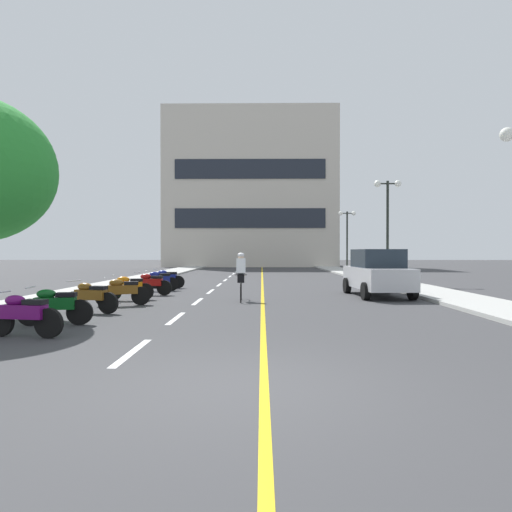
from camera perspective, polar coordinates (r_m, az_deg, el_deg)
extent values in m
plane|color=#38383A|center=(26.85, 0.25, -3.15)|extent=(140.00, 140.00, 0.00)
cube|color=#A8A8A3|center=(30.74, -13.26, -2.59)|extent=(2.40, 72.00, 0.12)
cube|color=#A8A8A3|center=(30.64, 13.90, -2.60)|extent=(2.40, 72.00, 0.12)
cube|color=silver|center=(8.28, -15.15, -11.47)|extent=(0.14, 2.20, 0.01)
cube|color=silver|center=(12.12, -9.93, -7.63)|extent=(0.14, 2.20, 0.01)
cube|color=silver|center=(16.04, -7.27, -5.63)|extent=(0.14, 2.20, 0.01)
cube|color=silver|center=(19.99, -5.68, -4.41)|extent=(0.14, 2.20, 0.01)
cube|color=silver|center=(23.95, -4.61, -3.59)|extent=(0.14, 2.20, 0.01)
cube|color=silver|center=(27.93, -3.85, -3.00)|extent=(0.14, 2.20, 0.01)
cube|color=silver|center=(31.91, -3.27, -2.56)|extent=(0.14, 2.20, 0.01)
cube|color=silver|center=(35.90, -2.83, -2.22)|extent=(0.14, 2.20, 0.01)
cube|color=silver|center=(39.89, -2.47, -1.94)|extent=(0.14, 2.20, 0.01)
cube|color=silver|center=(43.88, -2.18, -1.72)|extent=(0.14, 2.20, 0.01)
cube|color=silver|center=(47.87, -1.94, -1.53)|extent=(0.14, 2.20, 0.01)
cube|color=silver|center=(51.87, -1.74, -1.37)|extent=(0.14, 2.20, 0.01)
cube|color=gold|center=(29.84, 0.78, -2.78)|extent=(0.12, 66.00, 0.01)
cube|color=beige|center=(55.41, -0.64, 8.18)|extent=(19.90, 8.22, 18.20)
cube|color=#1E232D|center=(50.89, -0.75, 4.74)|extent=(16.72, 0.10, 2.18)
cube|color=#1E232D|center=(51.58, -0.76, 10.80)|extent=(16.72, 0.10, 2.18)
sphere|color=white|center=(13.68, 28.77, 13.12)|extent=(0.36, 0.36, 0.36)
cylinder|color=black|center=(25.74, 16.06, 2.99)|extent=(0.14, 0.14, 5.43)
cylinder|color=black|center=(25.98, 16.07, 8.65)|extent=(1.10, 0.08, 0.08)
sphere|color=white|center=(25.84, 14.88, 8.70)|extent=(0.36, 0.36, 0.36)
sphere|color=white|center=(26.13, 17.25, 8.60)|extent=(0.36, 0.36, 0.36)
cylinder|color=black|center=(38.93, 11.27, 1.81)|extent=(0.14, 0.14, 4.97)
cylinder|color=black|center=(39.05, 11.28, 5.24)|extent=(1.10, 0.08, 0.08)
sphere|color=white|center=(38.95, 10.48, 5.25)|extent=(0.36, 0.36, 0.36)
sphere|color=white|center=(39.15, 12.07, 5.23)|extent=(0.36, 0.36, 0.36)
cylinder|color=black|center=(19.46, 11.26, -3.61)|extent=(0.25, 0.65, 0.64)
cylinder|color=black|center=(19.93, 16.03, -3.53)|extent=(0.25, 0.65, 0.64)
cylinder|color=black|center=(16.76, 13.48, -4.28)|extent=(0.25, 0.65, 0.64)
cylinder|color=black|center=(17.29, 18.93, -4.15)|extent=(0.25, 0.65, 0.64)
cube|color=#B7B7BC|center=(18.31, 14.87, -2.63)|extent=(1.91, 4.28, 0.80)
cube|color=#1E2833|center=(18.29, 14.87, -0.28)|extent=(1.67, 2.27, 0.70)
cylinder|color=black|center=(10.73, -29.25, -7.15)|extent=(0.61, 0.20, 0.60)
cylinder|color=black|center=(10.07, -24.39, -7.64)|extent=(0.61, 0.20, 0.60)
cube|color=#590C59|center=(10.36, -26.90, -6.19)|extent=(0.93, 0.43, 0.28)
ellipsoid|color=#590C59|center=(10.46, -27.78, -4.92)|extent=(0.47, 0.31, 0.22)
cube|color=black|center=(10.19, -25.79, -5.17)|extent=(0.47, 0.31, 0.10)
cylinder|color=silver|center=(10.67, -29.27, -3.96)|extent=(0.13, 0.60, 0.03)
cylinder|color=black|center=(11.90, -26.25, -6.39)|extent=(0.61, 0.17, 0.60)
cylinder|color=black|center=(11.58, -21.09, -6.56)|extent=(0.61, 0.17, 0.60)
cube|color=#0C4C19|center=(11.71, -23.71, -5.41)|extent=(0.93, 0.39, 0.28)
ellipsoid|color=#0C4C19|center=(11.75, -24.65, -4.31)|extent=(0.47, 0.29, 0.22)
cube|color=black|center=(11.62, -22.53, -4.46)|extent=(0.47, 0.29, 0.10)
cylinder|color=silver|center=(11.85, -26.26, -3.50)|extent=(0.11, 0.60, 0.03)
cylinder|color=black|center=(14.01, -21.70, -5.33)|extent=(0.61, 0.25, 0.60)
cylinder|color=black|center=(13.38, -17.93, -5.60)|extent=(0.61, 0.25, 0.60)
cube|color=brown|center=(13.67, -19.86, -4.55)|extent=(0.94, 0.50, 0.28)
ellipsoid|color=brown|center=(13.77, -20.55, -3.59)|extent=(0.49, 0.34, 0.22)
cube|color=black|center=(13.51, -19.00, -3.75)|extent=(0.49, 0.34, 0.10)
cylinder|color=silver|center=(13.96, -21.71, -2.88)|extent=(0.18, 0.59, 0.03)
cylinder|color=black|center=(15.20, -18.30, -4.86)|extent=(0.60, 0.29, 0.60)
cylinder|color=black|center=(15.24, -14.15, -4.84)|extent=(0.60, 0.29, 0.60)
cube|color=brown|center=(15.19, -16.23, -4.03)|extent=(0.94, 0.56, 0.28)
ellipsoid|color=brown|center=(15.17, -16.99, -3.20)|extent=(0.49, 0.37, 0.22)
cube|color=black|center=(15.19, -15.29, -3.27)|extent=(0.49, 0.37, 0.10)
cylinder|color=silver|center=(15.16, -18.31, -2.61)|extent=(0.23, 0.58, 0.03)
cylinder|color=black|center=(16.84, -17.38, -4.34)|extent=(0.61, 0.25, 0.60)
cylinder|color=black|center=(16.82, -13.63, -4.34)|extent=(0.61, 0.25, 0.60)
cube|color=orange|center=(16.80, -15.51, -3.59)|extent=(0.94, 0.51, 0.28)
ellipsoid|color=orange|center=(16.79, -16.19, -2.84)|extent=(0.49, 0.35, 0.22)
cube|color=black|center=(16.79, -14.66, -2.91)|extent=(0.49, 0.35, 0.10)
cylinder|color=silver|center=(16.80, -17.39, -2.30)|extent=(0.19, 0.59, 0.03)
cylinder|color=black|center=(18.79, -14.56, -3.83)|extent=(0.61, 0.15, 0.60)
cylinder|color=black|center=(18.44, -11.34, -3.90)|extent=(0.61, 0.15, 0.60)
cube|color=maroon|center=(18.59, -12.97, -3.19)|extent=(0.92, 0.36, 0.28)
ellipsoid|color=maroon|center=(18.65, -13.55, -2.51)|extent=(0.46, 0.28, 0.22)
cube|color=black|center=(18.50, -12.23, -2.59)|extent=(0.46, 0.28, 0.10)
cylinder|color=silver|center=(18.76, -14.56, -2.00)|extent=(0.08, 0.60, 0.03)
cylinder|color=black|center=(20.42, -13.49, -3.48)|extent=(0.60, 0.30, 0.60)
cylinder|color=black|center=(20.56, -10.43, -3.45)|extent=(0.60, 0.30, 0.60)
cube|color=navy|center=(20.47, -11.96, -2.85)|extent=(0.94, 0.57, 0.28)
ellipsoid|color=navy|center=(20.43, -12.51, -2.24)|extent=(0.50, 0.37, 0.22)
cube|color=black|center=(20.49, -11.26, -2.28)|extent=(0.50, 0.37, 0.10)
cylinder|color=silver|center=(20.39, -13.49, -1.80)|extent=(0.23, 0.57, 0.03)
cylinder|color=black|center=(22.18, -12.42, -3.16)|extent=(0.61, 0.14, 0.60)
cylinder|color=black|center=(21.88, -9.66, -3.21)|extent=(0.61, 0.14, 0.60)
cube|color=navy|center=(22.01, -11.05, -2.61)|extent=(0.92, 0.35, 0.28)
ellipsoid|color=navy|center=(22.05, -11.55, -2.03)|extent=(0.46, 0.27, 0.22)
cube|color=black|center=(21.93, -10.42, -2.10)|extent=(0.46, 0.27, 0.10)
cylinder|color=silver|center=(22.15, -12.42, -1.61)|extent=(0.07, 0.60, 0.03)
torus|color=black|center=(16.62, -1.87, -4.24)|extent=(0.07, 0.72, 0.72)
torus|color=black|center=(15.58, -1.91, -4.56)|extent=(0.07, 0.72, 0.72)
cylinder|color=black|center=(16.05, -1.89, -3.34)|extent=(0.07, 0.95, 0.04)
cube|color=black|center=(15.89, -1.89, -2.58)|extent=(0.11, 0.20, 0.06)
cylinder|color=black|center=(16.48, -1.87, -2.36)|extent=(0.42, 0.05, 0.03)
cube|color=black|center=(15.94, -1.89, -2.82)|extent=(0.25, 0.37, 0.28)
cube|color=white|center=(16.07, -1.89, -1.37)|extent=(0.34, 0.47, 0.61)
sphere|color=beige|center=(16.19, -1.88, -0.12)|extent=(0.20, 0.20, 0.20)
ellipsoid|color=white|center=(16.19, -1.88, 0.13)|extent=(0.24, 0.26, 0.16)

